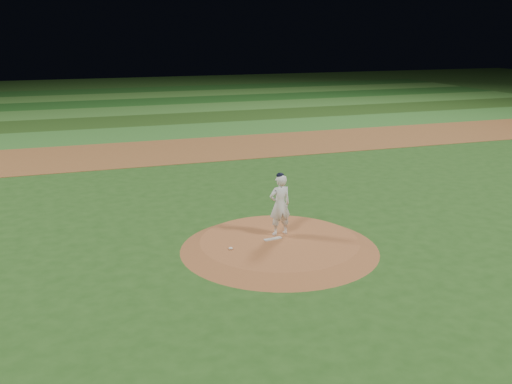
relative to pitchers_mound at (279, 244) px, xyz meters
name	(u,v)px	position (x,y,z in m)	size (l,w,h in m)	color
ground	(279,249)	(0.00, 0.00, -0.12)	(120.00, 120.00, 0.00)	#244F19
infield_dirt_band	(179,151)	(0.00, 14.00, -0.12)	(70.00, 6.00, 0.02)	brown
outfield_stripe_0	(160,132)	(0.00, 19.50, -0.12)	(70.00, 5.00, 0.02)	#316E28
outfield_stripe_1	(147,120)	(0.00, 24.50, -0.12)	(70.00, 5.00, 0.02)	#224516
outfield_stripe_2	(137,110)	(0.00, 29.50, -0.12)	(70.00, 5.00, 0.02)	#377129
outfield_stripe_3	(129,102)	(0.00, 34.50, -0.12)	(70.00, 5.00, 0.02)	#1C4E19
outfield_stripe_4	(123,96)	(0.00, 39.50, -0.12)	(70.00, 5.00, 0.02)	#3C762B
outfield_stripe_5	(117,91)	(0.00, 44.50, -0.12)	(70.00, 5.00, 0.02)	#1C4F19
pitchers_mound	(279,244)	(0.00, 0.00, 0.00)	(5.50, 5.50, 0.25)	#9E5B31
pitching_rubber	(273,239)	(-0.14, 0.13, 0.14)	(0.52, 0.13, 0.03)	silver
rosin_bag	(231,248)	(-1.47, -0.21, 0.16)	(0.11, 0.11, 0.06)	silver
pitcher_on_mound	(280,205)	(0.18, 0.44, 1.02)	(0.68, 0.48, 1.81)	white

